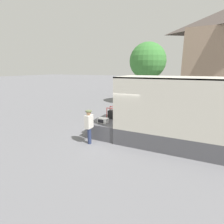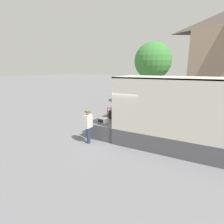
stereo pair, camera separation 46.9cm
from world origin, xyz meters
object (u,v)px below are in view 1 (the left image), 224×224
(worker_person, at_px, (89,124))
(portable_generator, at_px, (113,114))
(street_tree, at_px, (148,61))
(microwave, at_px, (103,120))
(box_truck, at_px, (210,131))

(worker_person, bearing_deg, portable_generator, 81.49)
(portable_generator, distance_m, worker_person, 2.06)
(street_tree, bearing_deg, microwave, -88.80)
(microwave, height_order, worker_person, worker_person)
(box_truck, height_order, street_tree, street_tree)
(box_truck, xyz_separation_m, street_tree, (-5.20, 9.14, 3.35))
(worker_person, xyz_separation_m, street_tree, (0.00, 10.72, 3.26))
(box_truck, relative_size, street_tree, 1.18)
(box_truck, xyz_separation_m, worker_person, (-5.21, -1.58, 0.10))
(microwave, relative_size, street_tree, 0.09)
(box_truck, bearing_deg, portable_generator, 174.65)
(portable_generator, height_order, worker_person, worker_person)
(microwave, height_order, portable_generator, portable_generator)
(worker_person, bearing_deg, microwave, 78.82)
(microwave, relative_size, portable_generator, 0.80)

